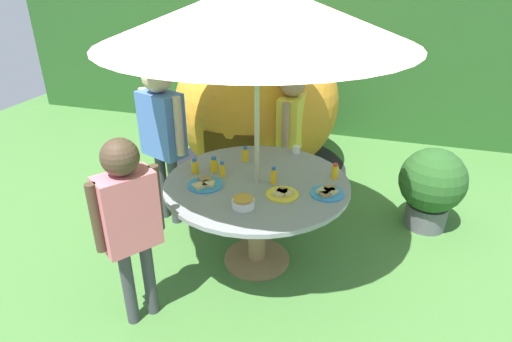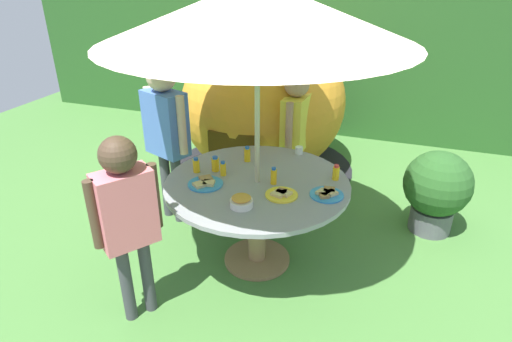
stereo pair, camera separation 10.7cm
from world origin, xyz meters
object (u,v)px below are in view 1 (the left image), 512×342
object	(u,v)px
garden_table	(257,198)
juice_bottle_near_right	(222,169)
cup_near	(296,150)
snack_bowl	(243,202)
plate_far_right	(282,194)
child_in_pink_shirt	(128,212)
juice_bottle_center_front	(274,176)
juice_bottle_center_back	(245,154)
juice_bottle_mid_right	(335,171)
wooden_chair	(255,136)
child_in_yellow_shirt	(291,123)
juice_bottle_mid_left	(195,166)
patio_umbrella	(257,12)
dome_tent	(258,103)
juice_bottle_near_left	(214,165)
potted_plant	(432,185)
plate_far_left	(205,184)
plate_front_edge	(327,192)
child_in_blue_shirt	(162,125)

from	to	relation	value
garden_table	juice_bottle_near_right	distance (m)	0.34
juice_bottle_near_right	cup_near	world-z (taller)	juice_bottle_near_right
snack_bowl	plate_far_right	size ratio (longest dim) A/B	0.68
child_in_pink_shirt	juice_bottle_center_front	world-z (taller)	child_in_pink_shirt
juice_bottle_center_back	child_in_pink_shirt	bearing A→B (deg)	-108.20
juice_bottle_mid_right	child_in_pink_shirt	bearing A→B (deg)	-136.88
garden_table	wooden_chair	size ratio (longest dim) A/B	1.36
child_in_yellow_shirt	juice_bottle_center_back	world-z (taller)	child_in_yellow_shirt
wooden_chair	juice_bottle_mid_left	distance (m)	1.25
patio_umbrella	dome_tent	size ratio (longest dim) A/B	0.99
wooden_chair	juice_bottle_near_left	world-z (taller)	wooden_chair
plate_far_right	juice_bottle_center_front	xyz separation A→B (m)	(-0.10, 0.15, 0.05)
potted_plant	plate_far_right	xyz separation A→B (m)	(-1.07, -1.06, 0.31)
potted_plant	plate_far_left	xyz separation A→B (m)	(-1.63, -1.09, 0.31)
child_in_yellow_shirt	juice_bottle_mid_left	bearing A→B (deg)	-26.69
plate_front_edge	child_in_yellow_shirt	bearing A→B (deg)	116.12
plate_front_edge	patio_umbrella	bearing A→B (deg)	176.12
child_in_pink_shirt	plate_far_right	distance (m)	1.02
patio_umbrella	plate_far_left	bearing A→B (deg)	-153.66
snack_bowl	child_in_yellow_shirt	bearing A→B (deg)	89.35
wooden_chair	plate_far_left	xyz separation A→B (m)	(0.06, -1.39, 0.17)
snack_bowl	plate_far_right	bearing A→B (deg)	47.43
juice_bottle_mid_left	wooden_chair	bearing A→B (deg)	85.71
juice_bottle_center_front	juice_bottle_center_back	world-z (taller)	juice_bottle_center_front
wooden_chair	juice_bottle_mid_left	bearing A→B (deg)	-112.12
plate_far_right	snack_bowl	bearing A→B (deg)	-132.57
juice_bottle_near_left	wooden_chair	bearing A→B (deg)	91.73
juice_bottle_mid_right	plate_far_right	bearing A→B (deg)	-130.01
juice_bottle_mid_right	cup_near	world-z (taller)	juice_bottle_mid_right
potted_plant	child_in_pink_shirt	world-z (taller)	child_in_pink_shirt
juice_bottle_near_left	plate_far_right	bearing A→B (deg)	-19.59
garden_table	child_in_blue_shirt	distance (m)	1.07
wooden_chair	child_in_yellow_shirt	bearing A→B (deg)	-50.88
juice_bottle_center_back	snack_bowl	bearing A→B (deg)	-72.80
child_in_pink_shirt	juice_bottle_mid_right	xyz separation A→B (m)	(1.08, 1.02, -0.06)
plate_front_edge	juice_bottle_mid_right	world-z (taller)	juice_bottle_mid_right
juice_bottle_near_right	child_in_blue_shirt	bearing A→B (deg)	152.64
garden_table	juice_bottle_center_back	xyz separation A→B (m)	(-0.19, 0.31, 0.20)
juice_bottle_near_right	child_in_pink_shirt	bearing A→B (deg)	-109.21
child_in_yellow_shirt	plate_front_edge	distance (m)	1.10
child_in_blue_shirt	plate_far_left	size ratio (longest dim) A/B	5.70
juice_bottle_center_front	child_in_pink_shirt	bearing A→B (deg)	-130.21
wooden_chair	dome_tent	xyz separation A→B (m)	(-0.10, 0.44, 0.21)
juice_bottle_near_right	juice_bottle_center_front	bearing A→B (deg)	-0.98
garden_table	patio_umbrella	size ratio (longest dim) A/B	0.65
child_in_yellow_shirt	juice_bottle_mid_left	size ratio (longest dim) A/B	11.11
child_in_yellow_shirt	plate_far_right	size ratio (longest dim) A/B	5.80
child_in_yellow_shirt	child_in_pink_shirt	distance (m)	1.84
child_in_blue_shirt	juice_bottle_center_back	distance (m)	0.76
plate_far_left	juice_bottle_near_right	xyz separation A→B (m)	(0.06, 0.18, 0.04)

